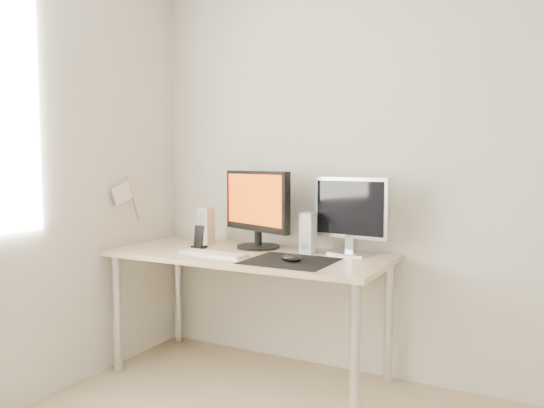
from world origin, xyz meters
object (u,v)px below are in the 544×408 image
(desk, at_px, (249,266))
(speaker_left, at_px, (206,226))
(mouse, at_px, (291,258))
(phone_dock, at_px, (199,241))
(second_monitor, at_px, (351,212))
(speaker_right, at_px, (308,233))
(main_monitor, at_px, (257,206))
(keyboard, at_px, (213,254))

(desk, relative_size, speaker_left, 6.91)
(mouse, distance_m, phone_dock, 0.70)
(second_monitor, relative_size, speaker_right, 1.95)
(main_monitor, xyz_separation_m, phone_dock, (-0.31, -0.17, -0.21))
(mouse, relative_size, main_monitor, 0.22)
(main_monitor, xyz_separation_m, speaker_right, (0.34, -0.02, -0.14))
(mouse, height_order, phone_dock, phone_dock)
(mouse, distance_m, main_monitor, 0.54)
(second_monitor, bearing_deg, speaker_right, -163.26)
(desk, xyz_separation_m, main_monitor, (-0.04, 0.16, 0.33))
(second_monitor, relative_size, speaker_left, 1.95)
(desk, xyz_separation_m, speaker_left, (-0.40, 0.16, 0.19))
(speaker_right, relative_size, keyboard, 0.54)
(main_monitor, bearing_deg, keyboard, -107.68)
(keyboard, bearing_deg, phone_dock, 142.82)
(main_monitor, distance_m, speaker_left, 0.39)
(mouse, bearing_deg, second_monitor, 61.75)
(mouse, bearing_deg, keyboard, -179.23)
(main_monitor, distance_m, second_monitor, 0.58)
(mouse, relative_size, second_monitor, 0.25)
(speaker_left, height_order, speaker_right, same)
(speaker_left, height_order, keyboard, speaker_left)
(desk, xyz_separation_m, speaker_right, (0.31, 0.14, 0.19))
(second_monitor, bearing_deg, phone_dock, -166.35)
(desk, bearing_deg, speaker_right, 25.13)
(speaker_right, bearing_deg, speaker_left, 179.06)
(mouse, distance_m, desk, 0.39)
(main_monitor, height_order, second_monitor, main_monitor)
(keyboard, bearing_deg, speaker_left, 130.00)
(main_monitor, bearing_deg, speaker_right, -3.43)
(mouse, bearing_deg, phone_dock, 167.74)
(main_monitor, bearing_deg, mouse, -39.67)
(main_monitor, height_order, phone_dock, main_monitor)
(mouse, distance_m, keyboard, 0.48)
(desk, bearing_deg, main_monitor, 102.98)
(desk, xyz_separation_m, second_monitor, (0.54, 0.21, 0.32))
(second_monitor, bearing_deg, keyboard, -151.34)
(desk, height_order, second_monitor, second_monitor)
(second_monitor, distance_m, keyboard, 0.81)
(speaker_right, bearing_deg, phone_dock, -167.47)
(desk, distance_m, keyboard, 0.23)
(mouse, height_order, speaker_right, speaker_right)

